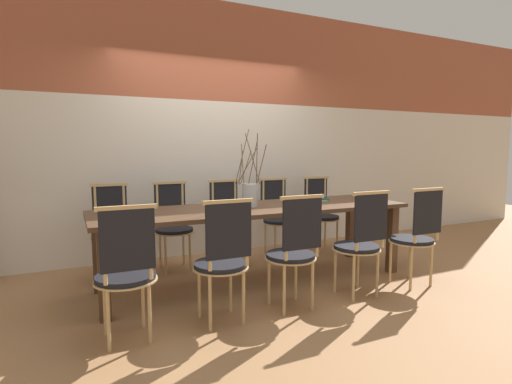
% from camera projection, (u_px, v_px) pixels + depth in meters
% --- Properties ---
extents(ground_plane, '(16.00, 16.00, 0.00)m').
position_uv_depth(ground_plane, '(256.00, 281.00, 4.10)').
color(ground_plane, '#9E7047').
extents(wall_rear, '(12.00, 0.06, 3.20)m').
position_uv_depth(wall_rear, '(212.00, 129.00, 5.12)').
color(wall_rear, beige).
rests_on(wall_rear, ground_plane).
extents(dining_table, '(3.17, 0.92, 0.77)m').
position_uv_depth(dining_table, '(256.00, 215.00, 4.02)').
color(dining_table, '#4C3321').
rests_on(dining_table, ground_plane).
extents(chair_near_leftend, '(0.44, 0.44, 0.98)m').
position_uv_depth(chair_near_leftend, '(126.00, 269.00, 2.75)').
color(chair_near_leftend, black).
rests_on(chair_near_leftend, ground_plane).
extents(chair_near_left, '(0.44, 0.44, 0.98)m').
position_uv_depth(chair_near_left, '(223.00, 258.00, 3.05)').
color(chair_near_left, black).
rests_on(chair_near_left, ground_plane).
extents(chair_near_center, '(0.44, 0.44, 0.98)m').
position_uv_depth(chair_near_center, '(294.00, 249.00, 3.32)').
color(chair_near_center, black).
rests_on(chair_near_center, ground_plane).
extents(chair_near_right, '(0.44, 0.44, 0.98)m').
position_uv_depth(chair_near_right, '(361.00, 241.00, 3.61)').
color(chair_near_right, black).
rests_on(chair_near_right, ground_plane).
extents(chair_near_rightend, '(0.44, 0.44, 0.98)m').
position_uv_depth(chair_near_rightend, '(416.00, 234.00, 3.90)').
color(chair_near_rightend, black).
rests_on(chair_near_rightend, ground_plane).
extents(chair_far_leftend, '(0.44, 0.44, 0.98)m').
position_uv_depth(chair_far_leftend, '(112.00, 228.00, 4.20)').
color(chair_far_leftend, black).
rests_on(chair_far_leftend, ground_plane).
extents(chair_far_left, '(0.44, 0.44, 0.98)m').
position_uv_depth(chair_far_left, '(173.00, 223.00, 4.48)').
color(chair_far_left, black).
rests_on(chair_far_left, ground_plane).
extents(chair_far_center, '(0.44, 0.44, 0.98)m').
position_uv_depth(chair_far_center, '(228.00, 219.00, 4.76)').
color(chair_far_center, black).
rests_on(chair_far_center, ground_plane).
extents(chair_far_right, '(0.44, 0.44, 0.98)m').
position_uv_depth(chair_far_right, '(278.00, 215.00, 5.04)').
color(chair_far_right, black).
rests_on(chair_far_right, ground_plane).
extents(chair_far_rightend, '(0.44, 0.44, 0.98)m').
position_uv_depth(chair_far_rightend, '(321.00, 211.00, 5.32)').
color(chair_far_rightend, black).
rests_on(chair_far_rightend, ground_plane).
extents(vase_centerpiece, '(0.28, 0.28, 0.78)m').
position_uv_depth(vase_centerpiece, '(250.00, 194.00, 4.01)').
color(vase_centerpiece, '#B2BCC1').
rests_on(vase_centerpiece, dining_table).
extents(book_stack, '(0.27, 0.19, 0.05)m').
position_uv_depth(book_stack, '(316.00, 199.00, 4.48)').
color(book_stack, beige).
rests_on(book_stack, dining_table).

